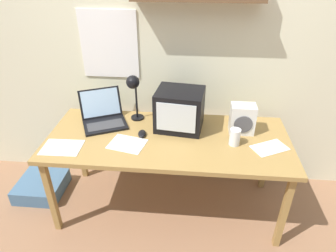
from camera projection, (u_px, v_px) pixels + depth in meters
name	position (u px, v px, depth m)	size (l,w,h in m)	color
ground_plane	(168.00, 205.00, 2.65)	(12.00, 12.00, 0.00)	#92674A
back_wall	(174.00, 41.00, 2.40)	(5.60, 0.24, 2.60)	beige
corner_desk	(168.00, 143.00, 2.31)	(1.84, 0.78, 0.72)	#A07B41
crt_monitor	(180.00, 110.00, 2.33)	(0.39, 0.35, 0.32)	black
laptop	(103.00, 115.00, 2.45)	(0.45, 0.45, 0.24)	black
desk_lamp	(134.00, 88.00, 2.33)	(0.11, 0.17, 0.41)	black
juice_glass	(235.00, 138.00, 2.17)	(0.08, 0.08, 0.13)	white
space_heater	(242.00, 119.00, 2.29)	(0.19, 0.14, 0.23)	silver
computer_mouse	(142.00, 134.00, 2.29)	(0.07, 0.11, 0.03)	black
open_notebook	(270.00, 148.00, 2.15)	(0.29, 0.25, 0.00)	white
printed_handout	(127.00, 144.00, 2.20)	(0.29, 0.25, 0.00)	white
loose_paper_near_laptop	(62.00, 147.00, 2.16)	(0.29, 0.21, 0.00)	silver
floor_cushion	(42.00, 186.00, 2.75)	(0.40, 0.40, 0.13)	#456889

